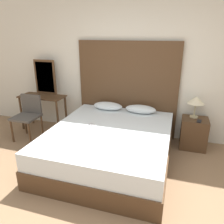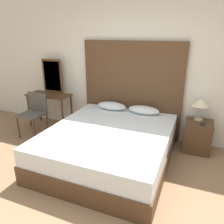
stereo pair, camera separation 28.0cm
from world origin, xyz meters
name	(u,v)px [view 1 (the left image)]	position (x,y,z in m)	size (l,w,h in m)	color
ground_plane	(89,214)	(0.00, 0.00, 0.00)	(16.00, 16.00, 0.00)	#8C6B4C
wall_back	(134,68)	(0.00, 2.34, 1.35)	(10.00, 0.06, 2.70)	silver
bed	(110,145)	(-0.12, 1.16, 0.28)	(1.86, 2.14, 0.56)	#4C331E
headboard	(127,90)	(-0.12, 2.26, 0.92)	(1.95, 0.05, 1.84)	#4C331E
pillow_left	(108,106)	(-0.44, 2.04, 0.63)	(0.57, 0.29, 0.14)	silver
pillow_right	(141,109)	(0.21, 2.04, 0.63)	(0.57, 0.29, 0.14)	silver
phone_on_bed	(92,125)	(-0.44, 1.24, 0.56)	(0.16, 0.14, 0.01)	#B7B7BC
nightstand	(194,133)	(1.19, 2.03, 0.28)	(0.45, 0.40, 0.55)	#4C331E
table_lamp	(196,101)	(1.16, 2.11, 0.86)	(0.29, 0.29, 0.38)	tan
phone_on_nightstand	(199,121)	(1.24, 1.93, 0.56)	(0.10, 0.16, 0.01)	black
vanity_desk	(43,102)	(-1.86, 1.96, 0.59)	(0.95, 0.42, 0.74)	#4C331E
vanity_mirror	(45,77)	(-1.86, 2.15, 1.10)	(0.48, 0.03, 0.72)	#4C331E
chair	(28,114)	(-1.88, 1.50, 0.50)	(0.45, 0.45, 0.85)	#4C4742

